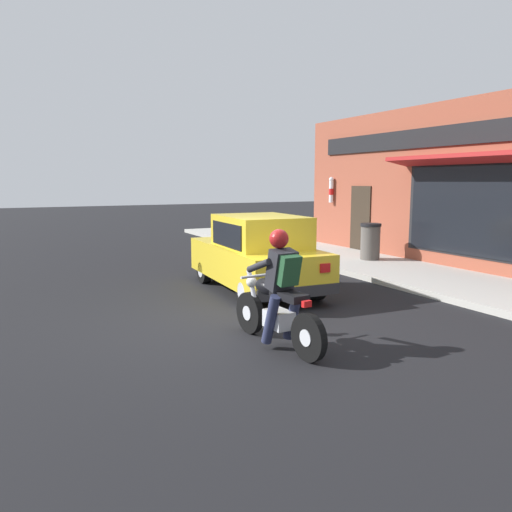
# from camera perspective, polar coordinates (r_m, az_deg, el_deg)

# --- Properties ---
(ground_plane) EXTENTS (80.00, 80.00, 0.00)m
(ground_plane) POSITION_cam_1_polar(r_m,az_deg,el_deg) (7.99, -2.77, -7.80)
(ground_plane) COLOR black
(sidewalk_curb) EXTENTS (2.60, 22.00, 0.14)m
(sidewalk_curb) POSITION_cam_1_polar(r_m,az_deg,el_deg) (13.36, 13.23, -1.05)
(sidewalk_curb) COLOR #ADAAA3
(sidewalk_curb) RESTS_ON ground
(storefront_building) EXTENTS (1.25, 11.42, 4.20)m
(storefront_building) POSITION_cam_1_polar(r_m,az_deg,el_deg) (13.51, 21.44, 7.38)
(storefront_building) COLOR brown
(storefront_building) RESTS_ON ground
(motorcycle_with_rider) EXTENTS (0.60, 2.02, 1.62)m
(motorcycle_with_rider) POSITION_cam_1_polar(r_m,az_deg,el_deg) (6.79, 2.52, -4.84)
(motorcycle_with_rider) COLOR black
(motorcycle_with_rider) RESTS_ON ground
(car_hatchback) EXTENTS (1.87, 3.87, 1.57)m
(car_hatchback) POSITION_cam_1_polar(r_m,az_deg,el_deg) (10.15, 0.11, 0.16)
(car_hatchback) COLOR black
(car_hatchback) RESTS_ON ground
(trash_bin) EXTENTS (0.56, 0.56, 0.98)m
(trash_bin) POSITION_cam_1_polar(r_m,az_deg,el_deg) (13.85, 12.93, 1.66)
(trash_bin) COLOR #514C47
(trash_bin) RESTS_ON sidewalk_curb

